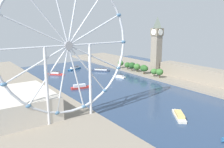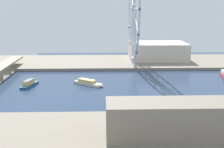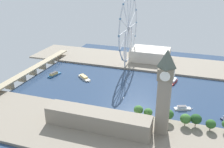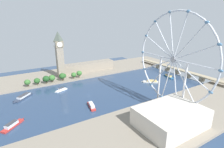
{
  "view_description": "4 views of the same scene",
  "coord_description": "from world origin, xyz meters",
  "views": [
    {
      "loc": [
        172.7,
        244.81,
        84.23
      ],
      "look_at": [
        6.41,
        10.36,
        18.77
      ],
      "focal_mm": 37.97,
      "sensor_mm": 36.0,
      "label": 1
    },
    {
      "loc": [
        -257.59,
        106.17,
        69.11
      ],
      "look_at": [
        12.59,
        98.08,
        9.18
      ],
      "focal_mm": 50.63,
      "sensor_mm": 36.0,
      "label": 2
    },
    {
      "loc": [
        -311.92,
        -34.69,
        153.08
      ],
      "look_at": [
        -2.38,
        69.43,
        19.42
      ],
      "focal_mm": 40.21,
      "sensor_mm": 36.0,
      "label": 3
    },
    {
      "loc": [
        229.31,
        -96.88,
        111.8
      ],
      "look_at": [
        -23.1,
        56.38,
        17.44
      ],
      "focal_mm": 28.08,
      "sensor_mm": 36.0,
      "label": 4
    }
  ],
  "objects": [
    {
      "name": "ground_plane",
      "position": [
        0.0,
        0.0,
        0.0
      ],
      "size": [
        396.87,
        396.87,
        0.0
      ],
      "primitive_type": "plane",
      "color": "navy"
    },
    {
      "name": "riverbank_left",
      "position": [
        -113.44,
        0.0,
        1.5
      ],
      "size": [
        90.0,
        520.0,
        3.0
      ],
      "primitive_type": "cube",
      "color": "gray",
      "rests_on": "ground_plane"
    },
    {
      "name": "riverbank_right",
      "position": [
        113.44,
        0.0,
        1.5
      ],
      "size": [
        90.0,
        520.0,
        3.0
      ],
      "primitive_type": "cube",
      "color": "gray",
      "rests_on": "ground_plane"
    },
    {
      "name": "clock_tower",
      "position": [
        -95.18,
        -13.9,
        48.13
      ],
      "size": [
        15.24,
        15.24,
        86.74
      ],
      "color": "gray",
      "rests_on": "riverbank_left"
    },
    {
      "name": "parliament_block",
      "position": [
        -108.05,
        49.38,
        12.25
      ],
      "size": [
        22.0,
        110.57,
        18.5
      ],
      "primitive_type": "cube",
      "color": "gray",
      "rests_on": "riverbank_left"
    },
    {
      "name": "tree_row_embankment",
      "position": [
        -74.5,
        -29.64,
        11.53
      ],
      "size": [
        13.24,
        100.43,
        14.32
      ],
      "color": "#513823",
      "rests_on": "riverbank_left"
    },
    {
      "name": "ferris_wheel",
      "position": [
        92.61,
        72.0,
        64.06
      ],
      "size": [
        115.43,
        3.2,
        118.17
      ],
      "color": "silver",
      "rests_on": "riverbank_right"
    },
    {
      "name": "riverside_hall",
      "position": [
        124.19,
        38.46,
        13.08
      ],
      "size": [
        50.16,
        68.09,
        20.15
      ],
      "primitive_type": "cube",
      "color": "beige",
      "rests_on": "riverbank_right"
    },
    {
      "name": "river_bridge",
      "position": [
        0.0,
        204.16,
        7.84
      ],
      "size": [
        208.87,
        12.4,
        10.8
      ],
      "color": "tan",
      "rests_on": "ground_plane"
    },
    {
      "name": "tour_boat_0",
      "position": [
        10.57,
        119.01,
        1.96
      ],
      "size": [
        23.85,
        28.69,
        4.8
      ],
      "rotation": [
        0.0,
        0.0,
        4.05
      ],
      "color": "beige",
      "rests_on": "ground_plane"
    },
    {
      "name": "tour_boat_1",
      "position": [
        -36.65,
        -31.19,
        1.86
      ],
      "size": [
        12.02,
        22.62,
        4.71
      ],
      "rotation": [
        0.0,
        0.0,
        5.07
      ],
      "color": "white",
      "rests_on": "ground_plane"
    },
    {
      "name": "tour_boat_2",
      "position": [
        38.77,
        -12.81,
        2.3
      ],
      "size": [
        28.28,
        10.53,
        5.53
      ],
      "rotation": [
        0.0,
        0.0,
        2.94
      ],
      "color": "#B22D28",
      "rests_on": "ground_plane"
    },
    {
      "name": "tour_boat_3",
      "position": [
        7.06,
        169.29,
        2.35
      ],
      "size": [
        29.14,
        11.39,
        5.84
      ],
      "rotation": [
        0.0,
        0.0,
        6.06
      ],
      "color": "#235684",
      "rests_on": "ground_plane"
    }
  ]
}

